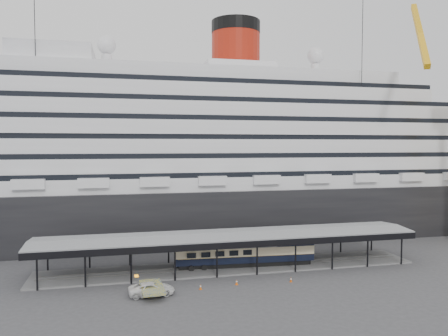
# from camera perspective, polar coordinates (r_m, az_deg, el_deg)

# --- Properties ---
(ground) EXTENTS (200.00, 200.00, 0.00)m
(ground) POSITION_cam_1_polar(r_m,az_deg,el_deg) (61.75, 1.97, -14.17)
(ground) COLOR #3C3C3E
(ground) RESTS_ON ground
(cruise_ship) EXTENTS (130.00, 30.00, 43.90)m
(cruise_ship) POSITION_cam_1_polar(r_m,az_deg,el_deg) (90.27, -3.36, 3.07)
(cruise_ship) COLOR black
(cruise_ship) RESTS_ON ground
(platform_canopy) EXTENTS (56.00, 9.18, 5.30)m
(platform_canopy) POSITION_cam_1_polar(r_m,az_deg,el_deg) (65.78, 0.80, -10.95)
(platform_canopy) COLOR slate
(platform_canopy) RESTS_ON ground
(port_truck) EXTENTS (5.68, 2.83, 1.55)m
(port_truck) POSITION_cam_1_polar(r_m,az_deg,el_deg) (55.62, -9.42, -15.33)
(port_truck) COLOR white
(port_truck) RESTS_ON ground
(pullman_carriage) EXTENTS (20.86, 4.00, 20.35)m
(pullman_carriage) POSITION_cam_1_polar(r_m,az_deg,el_deg) (66.33, 2.76, -10.73)
(pullman_carriage) COLOR black
(pullman_carriage) RESTS_ON ground
(traffic_cone_left) EXTENTS (0.41, 0.41, 0.67)m
(traffic_cone_left) POSITION_cam_1_polar(r_m,az_deg,el_deg) (57.16, -3.08, -15.24)
(traffic_cone_left) COLOR #D95B0C
(traffic_cone_left) RESTS_ON ground
(traffic_cone_mid) EXTENTS (0.46, 0.46, 0.70)m
(traffic_cone_mid) POSITION_cam_1_polar(r_m,az_deg,el_deg) (58.89, 1.67, -14.67)
(traffic_cone_mid) COLOR orange
(traffic_cone_mid) RESTS_ON ground
(traffic_cone_right) EXTENTS (0.38, 0.38, 0.66)m
(traffic_cone_right) POSITION_cam_1_polar(r_m,az_deg,el_deg) (60.65, 8.74, -14.20)
(traffic_cone_right) COLOR #D3540B
(traffic_cone_right) RESTS_ON ground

